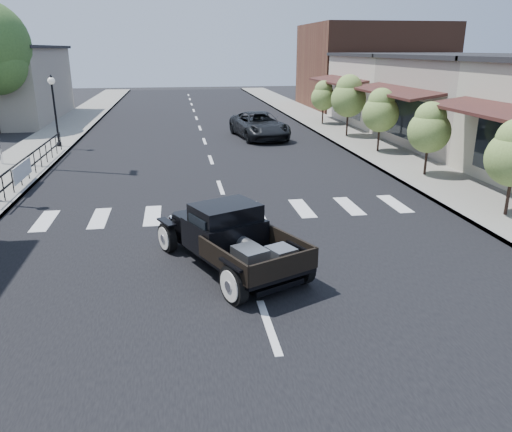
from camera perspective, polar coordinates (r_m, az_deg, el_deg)
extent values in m
plane|color=black|center=(12.24, -1.10, -5.38)|extent=(120.00, 120.00, 0.00)
cube|color=black|center=(26.59, -5.65, 7.73)|extent=(14.00, 80.00, 0.02)
cube|color=gray|center=(27.43, -23.78, 6.73)|extent=(3.00, 80.00, 0.15)
cube|color=gray|center=(28.37, 11.92, 8.24)|extent=(3.00, 80.00, 0.15)
cube|color=#A39789|center=(29.33, 25.85, 11.45)|extent=(10.00, 9.00, 4.50)
cube|color=#BBAF9F|center=(37.08, 17.96, 13.50)|extent=(10.00, 9.00, 4.50)
cube|color=brown|center=(46.35, 13.04, 16.30)|extent=(11.00, 10.00, 7.00)
imported|color=black|center=(29.40, 0.38, 10.30)|extent=(3.18, 5.63, 1.48)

